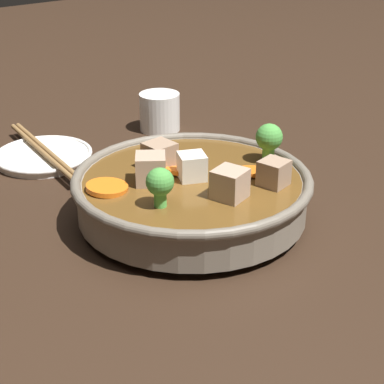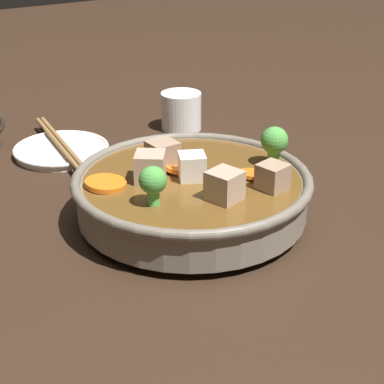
{
  "view_description": "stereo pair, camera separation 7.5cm",
  "coord_description": "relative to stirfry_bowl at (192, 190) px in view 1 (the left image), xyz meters",
  "views": [
    {
      "loc": [
        -0.42,
        -0.52,
        0.36
      ],
      "look_at": [
        0.0,
        0.0,
        0.04
      ],
      "focal_mm": 60.0,
      "sensor_mm": 36.0,
      "label": 1
    },
    {
      "loc": [
        -0.36,
        -0.57,
        0.36
      ],
      "look_at": [
        0.0,
        0.0,
        0.04
      ],
      "focal_mm": 60.0,
      "sensor_mm": 36.0,
      "label": 2
    }
  ],
  "objects": [
    {
      "name": "side_saucer",
      "position": [
        -0.05,
        0.28,
        -0.03
      ],
      "size": [
        0.14,
        0.14,
        0.01
      ],
      "color": "white",
      "rests_on": "ground_plane"
    },
    {
      "name": "chopsticks_pair",
      "position": [
        -0.05,
        0.28,
        -0.02
      ],
      "size": [
        0.04,
        0.24,
        0.01
      ],
      "color": "olive",
      "rests_on": "side_saucer"
    },
    {
      "name": "ground_plane",
      "position": [
        -0.0,
        0.0,
        -0.04
      ],
      "size": [
        3.0,
        3.0,
        0.0
      ],
      "primitive_type": "plane",
      "color": "black"
    },
    {
      "name": "tea_cup",
      "position": [
        0.15,
        0.27,
        -0.01
      ],
      "size": [
        0.06,
        0.06,
        0.06
      ],
      "color": "white",
      "rests_on": "ground_plane"
    },
    {
      "name": "stirfry_bowl",
      "position": [
        0.0,
        0.0,
        0.0
      ],
      "size": [
        0.28,
        0.28,
        0.1
      ],
      "color": "slate",
      "rests_on": "ground_plane"
    }
  ]
}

